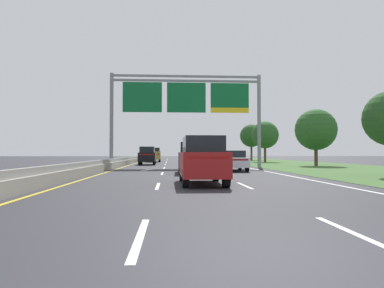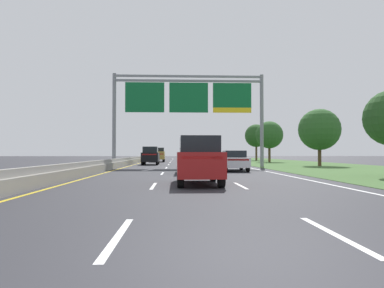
{
  "view_description": "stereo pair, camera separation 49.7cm",
  "coord_description": "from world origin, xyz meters",
  "px_view_note": "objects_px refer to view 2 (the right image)",
  "views": [
    {
      "loc": [
        -1.36,
        -4.47,
        1.4
      ],
      "look_at": [
        0.16,
        19.32,
        2.0
      ],
      "focal_mm": 33.05,
      "sensor_mm": 36.0,
      "label": 1
    },
    {
      "loc": [
        -0.86,
        -4.5,
        1.4
      ],
      "look_at": [
        0.16,
        19.32,
        2.0
      ],
      "focal_mm": 33.05,
      "sensor_mm": 36.0,
      "label": 2
    }
  ],
  "objects_px": {
    "car_white_right_lane_sedan": "(234,160)",
    "roadside_tree_mid": "(319,130)",
    "car_darkgreen_right_lane_sedan": "(208,157)",
    "pickup_truck_gold": "(158,155)",
    "car_black_left_lane_suv": "(151,155)",
    "roadside_tree_far": "(269,135)",
    "roadside_tree_distant": "(256,136)",
    "car_red_centre_lane_suv": "(198,160)",
    "overhead_sign_gantry": "(189,101)",
    "car_navy_centre_lane_suv": "(192,157)"
  },
  "relations": [
    {
      "from": "car_white_right_lane_sedan",
      "to": "roadside_tree_mid",
      "type": "bearing_deg",
      "value": -46.73
    },
    {
      "from": "car_darkgreen_right_lane_sedan",
      "to": "pickup_truck_gold",
      "type": "bearing_deg",
      "value": 75.67
    },
    {
      "from": "car_black_left_lane_suv",
      "to": "roadside_tree_mid",
      "type": "height_order",
      "value": "roadside_tree_mid"
    },
    {
      "from": "roadside_tree_far",
      "to": "roadside_tree_distant",
      "type": "bearing_deg",
      "value": 86.4
    },
    {
      "from": "pickup_truck_gold",
      "to": "car_black_left_lane_suv",
      "type": "relative_size",
      "value": 1.15
    },
    {
      "from": "car_white_right_lane_sedan",
      "to": "roadside_tree_mid",
      "type": "relative_size",
      "value": 0.74
    },
    {
      "from": "roadside_tree_far",
      "to": "car_red_centre_lane_suv",
      "type": "bearing_deg",
      "value": -109.45
    },
    {
      "from": "car_white_right_lane_sedan",
      "to": "car_black_left_lane_suv",
      "type": "height_order",
      "value": "car_black_left_lane_suv"
    },
    {
      "from": "car_red_centre_lane_suv",
      "to": "roadside_tree_distant",
      "type": "distance_m",
      "value": 50.25
    },
    {
      "from": "overhead_sign_gantry",
      "to": "car_red_centre_lane_suv",
      "type": "distance_m",
      "value": 19.93
    },
    {
      "from": "car_navy_centre_lane_suv",
      "to": "overhead_sign_gantry",
      "type": "bearing_deg",
      "value": 0.69
    },
    {
      "from": "car_darkgreen_right_lane_sedan",
      "to": "roadside_tree_distant",
      "type": "xyz_separation_m",
      "value": [
        9.82,
        11.1,
        3.71
      ]
    },
    {
      "from": "car_red_centre_lane_suv",
      "to": "pickup_truck_gold",
      "type": "bearing_deg",
      "value": 5.36
    },
    {
      "from": "roadside_tree_distant",
      "to": "roadside_tree_mid",
      "type": "bearing_deg",
      "value": -88.97
    },
    {
      "from": "pickup_truck_gold",
      "to": "car_red_centre_lane_suv",
      "type": "xyz_separation_m",
      "value": [
        3.85,
        -39.18,
        0.02
      ]
    },
    {
      "from": "roadside_tree_mid",
      "to": "car_red_centre_lane_suv",
      "type": "bearing_deg",
      "value": -124.03
    },
    {
      "from": "overhead_sign_gantry",
      "to": "car_black_left_lane_suv",
      "type": "relative_size",
      "value": 3.19
    },
    {
      "from": "pickup_truck_gold",
      "to": "roadside_tree_distant",
      "type": "distance_m",
      "value": 19.94
    },
    {
      "from": "car_navy_centre_lane_suv",
      "to": "car_white_right_lane_sedan",
      "type": "bearing_deg",
      "value": -49.54
    },
    {
      "from": "car_white_right_lane_sedan",
      "to": "roadside_tree_distant",
      "type": "bearing_deg",
      "value": -13.94
    },
    {
      "from": "overhead_sign_gantry",
      "to": "roadside_tree_far",
      "type": "distance_m",
      "value": 21.39
    },
    {
      "from": "roadside_tree_distant",
      "to": "overhead_sign_gantry",
      "type": "bearing_deg",
      "value": -114.67
    },
    {
      "from": "car_black_left_lane_suv",
      "to": "overhead_sign_gantry",
      "type": "bearing_deg",
      "value": -148.33
    },
    {
      "from": "pickup_truck_gold",
      "to": "roadside_tree_mid",
      "type": "xyz_separation_m",
      "value": [
        17.91,
        -18.36,
        2.78
      ]
    },
    {
      "from": "car_black_left_lane_suv",
      "to": "roadside_tree_far",
      "type": "height_order",
      "value": "roadside_tree_far"
    },
    {
      "from": "car_red_centre_lane_suv",
      "to": "roadside_tree_far",
      "type": "relative_size",
      "value": 0.77
    },
    {
      "from": "pickup_truck_gold",
      "to": "roadside_tree_distant",
      "type": "bearing_deg",
      "value": -63.52
    },
    {
      "from": "car_white_right_lane_sedan",
      "to": "pickup_truck_gold",
      "type": "bearing_deg",
      "value": 16.01
    },
    {
      "from": "pickup_truck_gold",
      "to": "car_black_left_lane_suv",
      "type": "height_order",
      "value": "pickup_truck_gold"
    },
    {
      "from": "roadside_tree_far",
      "to": "roadside_tree_distant",
      "type": "relative_size",
      "value": 0.92
    },
    {
      "from": "car_white_right_lane_sedan",
      "to": "roadside_tree_far",
      "type": "distance_m",
      "value": 26.89
    },
    {
      "from": "roadside_tree_mid",
      "to": "overhead_sign_gantry",
      "type": "bearing_deg",
      "value": -173.25
    },
    {
      "from": "car_black_left_lane_suv",
      "to": "car_red_centre_lane_suv",
      "type": "distance_m",
      "value": 26.22
    },
    {
      "from": "pickup_truck_gold",
      "to": "roadside_tree_far",
      "type": "bearing_deg",
      "value": -100.94
    },
    {
      "from": "car_white_right_lane_sedan",
      "to": "roadside_tree_mid",
      "type": "xyz_separation_m",
      "value": [
        10.63,
        9.53,
        3.03
      ]
    },
    {
      "from": "car_darkgreen_right_lane_sedan",
      "to": "roadside_tree_distant",
      "type": "height_order",
      "value": "roadside_tree_distant"
    },
    {
      "from": "overhead_sign_gantry",
      "to": "roadside_tree_distant",
      "type": "height_order",
      "value": "overhead_sign_gantry"
    },
    {
      "from": "car_black_left_lane_suv",
      "to": "car_red_centre_lane_suv",
      "type": "height_order",
      "value": "same"
    },
    {
      "from": "car_darkgreen_right_lane_sedan",
      "to": "roadside_tree_mid",
      "type": "bearing_deg",
      "value": -147.16
    },
    {
      "from": "car_white_right_lane_sedan",
      "to": "car_darkgreen_right_lane_sedan",
      "type": "bearing_deg",
      "value": 0.69
    },
    {
      "from": "pickup_truck_gold",
      "to": "roadside_tree_far",
      "type": "height_order",
      "value": "roadside_tree_far"
    },
    {
      "from": "car_black_left_lane_suv",
      "to": "car_navy_centre_lane_suv",
      "type": "distance_m",
      "value": 17.83
    },
    {
      "from": "car_darkgreen_right_lane_sedan",
      "to": "roadside_tree_far",
      "type": "bearing_deg",
      "value": -94.97
    },
    {
      "from": "pickup_truck_gold",
      "to": "car_white_right_lane_sedan",
      "type": "bearing_deg",
      "value": -166.43
    },
    {
      "from": "car_red_centre_lane_suv",
      "to": "roadside_tree_mid",
      "type": "height_order",
      "value": "roadside_tree_mid"
    },
    {
      "from": "overhead_sign_gantry",
      "to": "car_black_left_lane_suv",
      "type": "height_order",
      "value": "overhead_sign_gantry"
    },
    {
      "from": "car_red_centre_lane_suv",
      "to": "roadside_tree_far",
      "type": "height_order",
      "value": "roadside_tree_far"
    },
    {
      "from": "overhead_sign_gantry",
      "to": "roadside_tree_mid",
      "type": "height_order",
      "value": "overhead_sign_gantry"
    },
    {
      "from": "car_white_right_lane_sedan",
      "to": "car_red_centre_lane_suv",
      "type": "bearing_deg",
      "value": 164.46
    },
    {
      "from": "overhead_sign_gantry",
      "to": "car_darkgreen_right_lane_sedan",
      "type": "bearing_deg",
      "value": 78.86
    }
  ]
}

